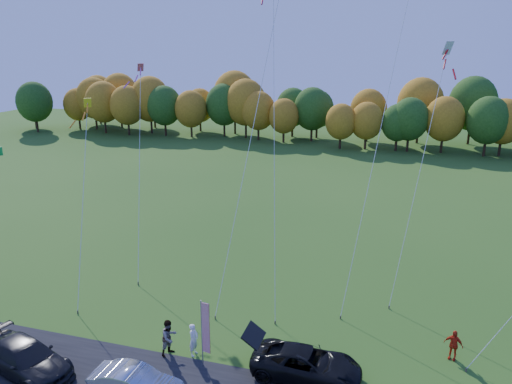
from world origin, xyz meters
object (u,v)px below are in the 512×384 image
(black_suv, at_px, (306,364))
(silver_sedan, at_px, (136,384))
(feather_flag, at_px, (205,327))
(person_east, at_px, (453,345))

(black_suv, distance_m, silver_sedan, 8.01)
(silver_sedan, distance_m, feather_flag, 4.02)
(feather_flag, bearing_deg, person_east, 19.42)
(feather_flag, bearing_deg, black_suv, 6.97)
(black_suv, relative_size, person_east, 3.25)
(feather_flag, bearing_deg, silver_sedan, -125.67)
(black_suv, xyz_separation_m, silver_sedan, (-7.14, -3.64, -0.02))
(black_suv, bearing_deg, feather_flag, 98.22)
(black_suv, xyz_separation_m, feather_flag, (-4.96, -0.61, 1.48))
(silver_sedan, height_order, feather_flag, feather_flag)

